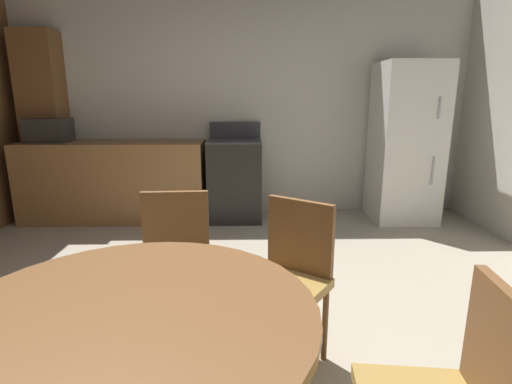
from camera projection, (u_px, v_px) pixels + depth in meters
The scene contains 10 objects.
ground_plane at pixel (238, 358), 2.14m from camera, with size 14.00×14.00×0.00m, color #A89E89.
wall_back at pixel (243, 100), 4.70m from camera, with size 5.57×0.12×2.70m, color beige.
kitchen_counter at pixel (115, 181), 4.49m from camera, with size 2.04×0.60×0.90m, color olive.
pantry_column at pixel (46, 127), 4.51m from camera, with size 0.44×0.36×2.10m, color brown.
oven_range at pixel (235, 179), 4.52m from camera, with size 0.60×0.60×1.10m.
refrigerator at pixel (405, 143), 4.41m from camera, with size 0.68×0.68×1.76m.
microwave at pixel (49, 130), 4.34m from camera, with size 0.44×0.32×0.26m, color #2D2B28.
dining_table at pixel (133, 357), 1.23m from camera, with size 1.16×1.16×0.76m.
chair_northeast at pixel (289, 273), 2.03m from camera, with size 0.56×0.56×0.87m.
chair_north at pixel (175, 260), 2.20m from camera, with size 0.42×0.42×0.87m.
Camera 1 is at (0.06, -1.87, 1.39)m, focal length 27.53 mm.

